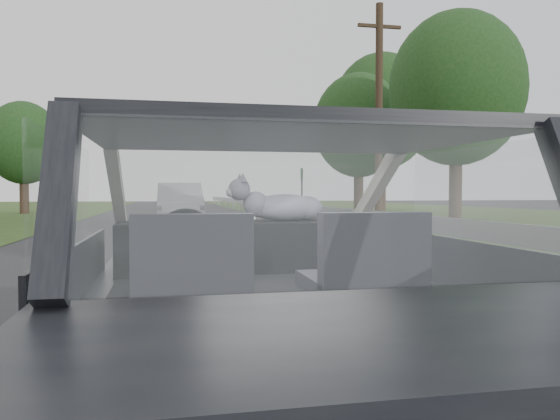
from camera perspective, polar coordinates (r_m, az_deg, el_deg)
name	(u,v)px	position (r m, az deg, el deg)	size (l,w,h in m)	color
subject_car	(269,283)	(2.76, -1.11, -7.60)	(1.80, 4.00, 1.45)	black
dashboard	(251,246)	(3.36, -3.09, -3.76)	(1.58, 0.45, 0.30)	black
driver_seat	(191,261)	(2.41, -9.24, -5.29)	(0.50, 0.72, 0.42)	black
passenger_seat	(366,257)	(2.57, 8.94, -4.84)	(0.50, 0.72, 0.42)	black
steering_wheel	(186,240)	(3.02, -9.77, -3.08)	(0.36, 0.36, 0.04)	black
cat	(285,206)	(3.40, 0.48, 0.45)	(0.65, 0.20, 0.29)	gray
guardrail	(366,217)	(13.57, 8.95, -0.68)	(0.05, 90.00, 0.32)	gray
other_car	(180,203)	(21.13, -10.44, 0.73)	(1.85, 4.69, 1.54)	#A7A9B0
highway_sign	(302,191)	(30.09, 2.29, 2.01)	(0.10, 1.00, 2.51)	#0F6F1C
utility_pole	(379,117)	(17.63, 10.30, 9.52)	(0.23, 0.23, 7.07)	#412F20
tree_1	(456,119)	(24.06, 17.93, 9.02)	(5.56, 5.56, 8.42)	#143513
tree_2	(359,146)	(29.15, 8.23, 6.64)	(4.77, 4.77, 7.22)	#143513
tree_3	(382,134)	(35.69, 10.60, 7.78)	(6.44, 6.44, 9.75)	#143513
tree_6	(24,159)	(32.93, -25.21, 4.82)	(3.93, 3.93, 5.95)	#143513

